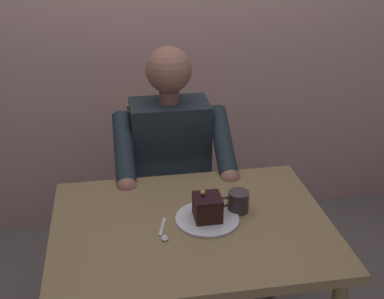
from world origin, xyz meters
The scene contains 7 objects.
dining_table centered at (0.00, 0.00, 0.64)m, with size 1.01×0.75×0.73m.
chair centered at (0.00, -0.71, 0.49)m, with size 0.42×0.42×0.90m.
seated_person centered at (0.00, -0.54, 0.64)m, with size 0.53×0.58×1.23m.
dessert_plate centered at (-0.06, -0.01, 0.74)m, with size 0.24×0.24×0.01m, color white.
cake_slice centered at (-0.06, -0.01, 0.79)m, with size 0.10×0.10×0.11m.
coffee_cup centered at (-0.19, -0.06, 0.77)m, with size 0.11×0.08×0.08m.
dessert_spoon centered at (0.11, 0.05, 0.74)m, with size 0.04×0.14×0.01m.
Camera 1 is at (0.25, 1.49, 1.76)m, focal length 46.52 mm.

